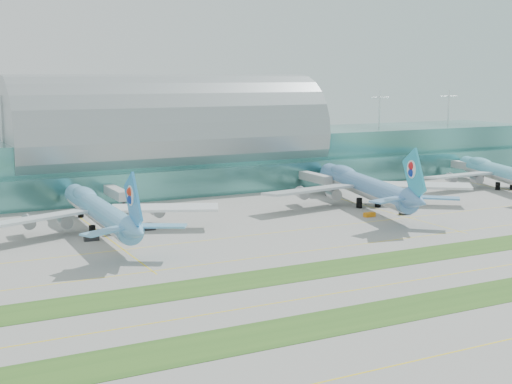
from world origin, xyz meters
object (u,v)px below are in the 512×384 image
terminal (168,151)px  airliner_b (99,209)px  airliner_c (363,184)px  airliner_d (500,172)px

terminal → airliner_b: size_ratio=4.46×
airliner_c → airliner_d: 68.27m
terminal → airliner_c: 79.13m
airliner_d → terminal: bearing=170.8°
airliner_c → airliner_d: airliner_c is taller
terminal → airliner_d: bearing=-27.7°
airliner_c → airliner_d: bearing=17.9°
airliner_b → airliner_d: size_ratio=1.05×
terminal → airliner_c: size_ratio=4.15×
terminal → airliner_b: terminal is taller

